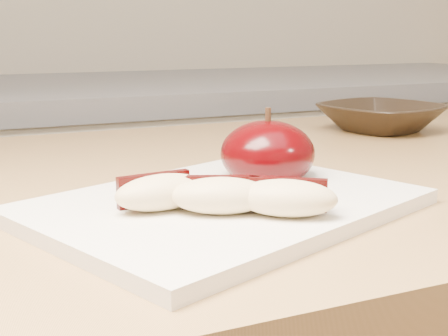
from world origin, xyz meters
name	(u,v)px	position (x,y,z in m)	size (l,w,h in m)	color
back_cabinet	(82,299)	(0.00, 1.20, 0.47)	(2.40, 0.62, 0.94)	silver
cutting_board	(224,205)	(-0.04, 0.37, 0.91)	(0.30, 0.22, 0.01)	silver
apple_half	(267,154)	(0.03, 0.42, 0.93)	(0.12, 0.12, 0.07)	#2E0002
apple_wedge_a	(161,192)	(-0.09, 0.36, 0.93)	(0.08, 0.04, 0.03)	beige
apple_wedge_b	(221,195)	(-0.06, 0.33, 0.93)	(0.08, 0.06, 0.03)	beige
apple_wedge_c	(286,198)	(-0.01, 0.30, 0.93)	(0.08, 0.07, 0.03)	beige
bowl	(381,117)	(0.34, 0.65, 0.92)	(0.16, 0.16, 0.04)	black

